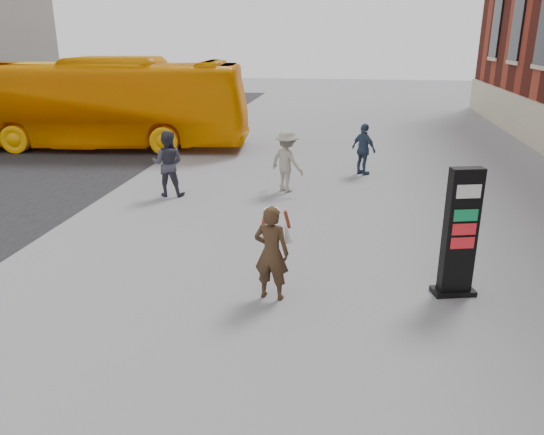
# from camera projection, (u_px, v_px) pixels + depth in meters

# --- Properties ---
(ground) EXTENTS (100.00, 100.00, 0.00)m
(ground) POSITION_uv_depth(u_px,v_px,m) (226.00, 307.00, 9.07)
(ground) COLOR #9E9EA3
(info_pylon) EXTENTS (0.81, 0.54, 2.32)m
(info_pylon) POSITION_uv_depth(u_px,v_px,m) (460.00, 233.00, 9.16)
(info_pylon) COLOR black
(info_pylon) RESTS_ON ground
(woman) EXTENTS (0.71, 0.66, 1.71)m
(woman) POSITION_uv_depth(u_px,v_px,m) (272.00, 252.00, 9.13)
(woman) COLOR #3D291A
(woman) RESTS_ON ground
(bus) EXTENTS (13.10, 4.28, 3.58)m
(bus) POSITION_uv_depth(u_px,v_px,m) (87.00, 103.00, 21.38)
(bus) COLOR #F19902
(bus) RESTS_ON road
(pedestrian_a) EXTENTS (0.96, 0.77, 1.87)m
(pedestrian_a) POSITION_uv_depth(u_px,v_px,m) (168.00, 164.00, 15.09)
(pedestrian_a) COLOR #363541
(pedestrian_a) RESTS_ON ground
(pedestrian_b) EXTENTS (1.34, 1.23, 1.81)m
(pedestrian_b) POSITION_uv_depth(u_px,v_px,m) (287.00, 161.00, 15.51)
(pedestrian_b) COLOR gray
(pedestrian_b) RESTS_ON ground
(pedestrian_c) EXTENTS (1.00, 0.99, 1.69)m
(pedestrian_c) POSITION_uv_depth(u_px,v_px,m) (364.00, 149.00, 17.40)
(pedestrian_c) COLOR #2E4057
(pedestrian_c) RESTS_ON ground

